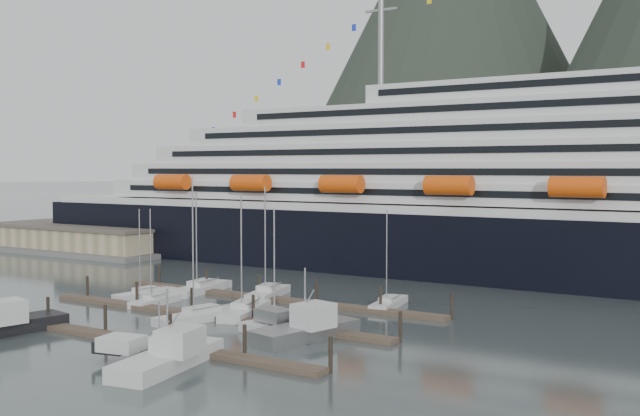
# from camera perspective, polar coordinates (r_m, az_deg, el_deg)

# --- Properties ---
(ground) EXTENTS (1600.00, 1600.00, 0.00)m
(ground) POSITION_cam_1_polar(r_m,az_deg,el_deg) (81.29, -7.45, -9.01)
(ground) COLOR #445050
(ground) RESTS_ON ground
(cruise_ship) EXTENTS (210.00, 30.40, 50.30)m
(cruise_ship) POSITION_cam_1_polar(r_m,az_deg,el_deg) (117.95, 22.09, 0.43)
(cruise_ship) COLOR black
(cruise_ship) RESTS_ON ground
(warehouse) EXTENTS (46.00, 20.00, 5.80)m
(warehouse) POSITION_cam_1_polar(r_m,az_deg,el_deg) (161.10, -17.63, -2.35)
(warehouse) COLOR #595956
(warehouse) RESTS_ON ground
(dock_near) EXTENTS (48.18, 2.28, 3.20)m
(dock_near) POSITION_cam_1_polar(r_m,az_deg,el_deg) (77.52, -15.08, -9.45)
(dock_near) COLOR #43372B
(dock_near) RESTS_ON ground
(dock_mid) EXTENTS (48.18, 2.28, 3.20)m
(dock_mid) POSITION_cam_1_polar(r_m,az_deg,el_deg) (86.64, -8.68, -8.06)
(dock_mid) COLOR #43372B
(dock_mid) RESTS_ON ground
(dock_far) EXTENTS (48.18, 2.28, 3.20)m
(dock_far) POSITION_cam_1_polar(r_m,az_deg,el_deg) (96.65, -3.58, -6.88)
(dock_far) COLOR #43372B
(dock_far) RESTS_ON ground
(sailboat_a) EXTENTS (2.88, 7.86, 12.33)m
(sailboat_a) POSITION_cam_1_polar(r_m,az_deg,el_deg) (95.86, -12.44, -6.97)
(sailboat_a) COLOR silver
(sailboat_a) RESTS_ON ground
(sailboat_b) EXTENTS (3.46, 9.29, 12.07)m
(sailboat_b) POSITION_cam_1_polar(r_m,az_deg,el_deg) (101.22, -13.12, -6.45)
(sailboat_b) COLOR silver
(sailboat_b) RESTS_ON ground
(sailboat_c) EXTENTS (5.80, 10.74, 14.45)m
(sailboat_c) POSITION_cam_1_polar(r_m,az_deg,el_deg) (87.35, -5.74, -7.87)
(sailboat_c) COLOR silver
(sailboat_c) RESTS_ON ground
(sailboat_d) EXTENTS (5.07, 11.75, 16.49)m
(sailboat_d) POSITION_cam_1_polar(r_m,az_deg,el_deg) (85.11, -8.98, -8.17)
(sailboat_d) COLOR silver
(sailboat_d) RESTS_ON ground
(sailboat_e) EXTENTS (4.18, 11.30, 14.38)m
(sailboat_e) POSITION_cam_1_polar(r_m,az_deg,el_deg) (104.10, -9.02, -6.13)
(sailboat_e) COLOR silver
(sailboat_e) RESTS_ON ground
(sailboat_f) EXTENTS (5.43, 10.30, 15.09)m
(sailboat_f) POSITION_cam_1_polar(r_m,az_deg,el_deg) (99.18, -3.98, -6.54)
(sailboat_f) COLOR silver
(sailboat_f) RESTS_ON ground
(sailboat_g) EXTENTS (3.73, 9.35, 12.31)m
(sailboat_g) POSITION_cam_1_polar(r_m,az_deg,el_deg) (92.45, 5.26, -7.28)
(sailboat_g) COLOR silver
(sailboat_g) RESTS_ON ground
(sailboat_h) EXTENTS (5.23, 9.69, 13.16)m
(sailboat_h) POSITION_cam_1_polar(r_m,az_deg,el_deg) (80.84, -2.96, -8.75)
(sailboat_h) COLOR silver
(sailboat_h) RESTS_ON ground
(trawler_c) EXTENTS (8.97, 12.33, 6.05)m
(trawler_c) POSITION_cam_1_polar(r_m,az_deg,el_deg) (66.82, -12.23, -10.98)
(trawler_c) COLOR black
(trawler_c) RESTS_ON ground
(trawler_d) EXTENTS (9.66, 12.97, 7.46)m
(trawler_d) POSITION_cam_1_polar(r_m,az_deg,el_deg) (66.03, -11.63, -11.04)
(trawler_d) COLOR silver
(trawler_d) RESTS_ON ground
(trawler_e) EXTENTS (9.82, 12.60, 7.85)m
(trawler_e) POSITION_cam_1_polar(r_m,az_deg,el_deg) (75.24, -1.22, -9.21)
(trawler_e) COLOR gray
(trawler_e) RESTS_ON ground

